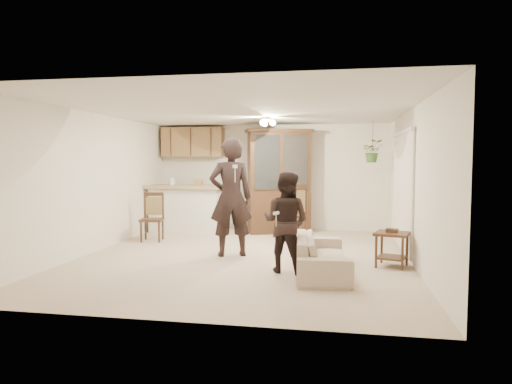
% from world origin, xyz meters
% --- Properties ---
extents(floor, '(6.50, 6.50, 0.00)m').
position_xyz_m(floor, '(0.00, 0.00, 0.00)').
color(floor, beige).
rests_on(floor, ground).
extents(ceiling, '(5.50, 6.50, 0.02)m').
position_xyz_m(ceiling, '(0.00, 0.00, 2.50)').
color(ceiling, silver).
rests_on(ceiling, wall_back).
extents(wall_back, '(5.50, 0.02, 2.50)m').
position_xyz_m(wall_back, '(0.00, 3.25, 1.25)').
color(wall_back, white).
rests_on(wall_back, ground).
extents(wall_front, '(5.50, 0.02, 2.50)m').
position_xyz_m(wall_front, '(0.00, -3.25, 1.25)').
color(wall_front, white).
rests_on(wall_front, ground).
extents(wall_left, '(0.02, 6.50, 2.50)m').
position_xyz_m(wall_left, '(-2.75, 0.00, 1.25)').
color(wall_left, white).
rests_on(wall_left, ground).
extents(wall_right, '(0.02, 6.50, 2.50)m').
position_xyz_m(wall_right, '(2.75, 0.00, 1.25)').
color(wall_right, white).
rests_on(wall_right, ground).
extents(breakfast_bar, '(1.60, 0.55, 1.00)m').
position_xyz_m(breakfast_bar, '(-1.85, 2.35, 0.50)').
color(breakfast_bar, white).
rests_on(breakfast_bar, floor).
extents(bar_top, '(1.75, 0.70, 0.08)m').
position_xyz_m(bar_top, '(-1.85, 2.35, 1.05)').
color(bar_top, tan).
rests_on(bar_top, breakfast_bar).
extents(upper_cabinets, '(1.50, 0.34, 0.70)m').
position_xyz_m(upper_cabinets, '(-1.90, 3.07, 2.10)').
color(upper_cabinets, brown).
rests_on(upper_cabinets, wall_back).
extents(vertical_blinds, '(0.06, 2.30, 2.10)m').
position_xyz_m(vertical_blinds, '(2.71, 0.90, 1.10)').
color(vertical_blinds, silver).
rests_on(vertical_blinds, wall_right).
extents(ceiling_fixture, '(0.36, 0.36, 0.20)m').
position_xyz_m(ceiling_fixture, '(0.20, 1.20, 2.40)').
color(ceiling_fixture, beige).
rests_on(ceiling_fixture, ceiling).
extents(hanging_plant, '(0.43, 0.37, 0.48)m').
position_xyz_m(hanging_plant, '(2.30, 2.40, 1.85)').
color(hanging_plant, '#2D5321').
rests_on(hanging_plant, ceiling).
extents(plant_cord, '(0.01, 0.01, 0.65)m').
position_xyz_m(plant_cord, '(2.30, 2.40, 2.17)').
color(plant_cord, black).
rests_on(plant_cord, ceiling).
extents(sofa, '(0.88, 1.93, 0.73)m').
position_xyz_m(sofa, '(1.35, -0.90, 0.37)').
color(sofa, beige).
rests_on(sofa, floor).
extents(adult, '(0.77, 0.64, 1.80)m').
position_xyz_m(adult, '(-0.24, 0.02, 0.90)').
color(adult, black).
rests_on(adult, floor).
extents(child, '(0.78, 0.68, 1.35)m').
position_xyz_m(child, '(0.82, -0.95, 0.68)').
color(child, black).
rests_on(child, floor).
extents(china_hutch, '(1.60, 1.04, 2.36)m').
position_xyz_m(china_hutch, '(0.25, 2.70, 1.16)').
color(china_hutch, '#342312').
rests_on(china_hutch, floor).
extents(side_table, '(0.62, 0.62, 0.60)m').
position_xyz_m(side_table, '(2.41, -0.34, 0.28)').
color(side_table, '#342312').
rests_on(side_table, floor).
extents(chair_bar, '(0.51, 0.51, 0.99)m').
position_xyz_m(chair_bar, '(-2.17, 1.14, 0.28)').
color(chair_bar, '#342312').
rests_on(chair_bar, floor).
extents(chair_hutch_left, '(0.71, 0.71, 1.15)m').
position_xyz_m(chair_hutch_left, '(-0.44, 2.85, 0.32)').
color(chair_hutch_left, '#342312').
rests_on(chair_hutch_left, floor).
extents(chair_hutch_right, '(0.73, 0.73, 1.17)m').
position_xyz_m(chair_hutch_right, '(0.63, 1.66, 0.33)').
color(chair_hutch_right, '#342312').
rests_on(chair_hutch_right, floor).
extents(controller_adult, '(0.12, 0.18, 0.05)m').
position_xyz_m(controller_adult, '(-0.07, -0.43, 1.56)').
color(controller_adult, white).
rests_on(controller_adult, adult).
extents(controller_child, '(0.08, 0.14, 0.04)m').
position_xyz_m(controller_child, '(0.72, -1.28, 0.91)').
color(controller_child, white).
rests_on(controller_child, child).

